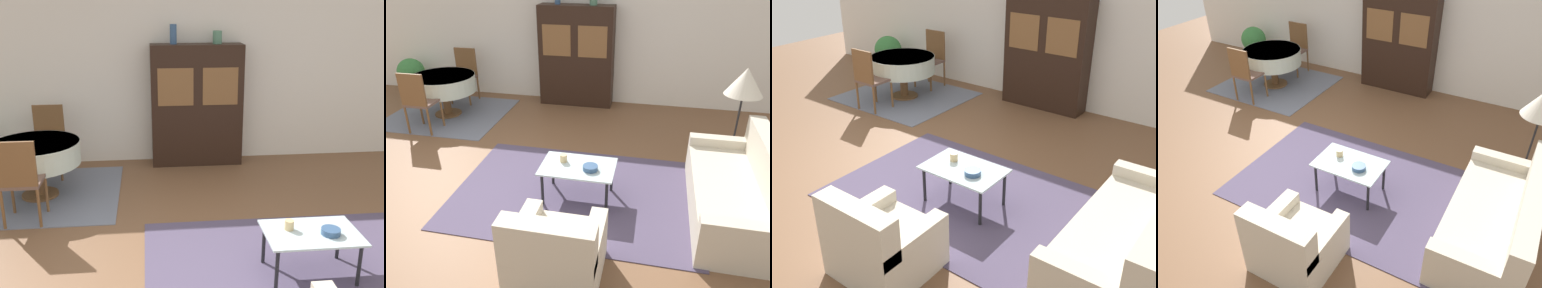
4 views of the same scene
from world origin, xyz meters
The scene contains 14 objects.
ground_plane centered at (0.00, 0.00, 0.00)m, with size 14.00×14.00×0.00m, color brown.
wall_back centered at (0.00, 3.63, 1.35)m, with size 10.00×0.06×2.70m.
area_rug centered at (1.16, 0.24, 0.01)m, with size 3.05×2.13×0.01m.
dining_rug centered at (-1.76, 2.30, 0.01)m, with size 2.09×1.93×0.01m.
couch centered at (3.04, 0.20, 0.30)m, with size 0.90×1.97×0.87m.
armchair centered at (1.27, -1.18, 0.31)m, with size 0.81×0.80×0.84m.
coffee_table centered at (1.19, 0.15, 0.41)m, with size 0.89×0.58×0.45m.
display_cabinet centered at (0.47, 3.38, 0.95)m, with size 1.41×0.40×1.89m.
dining_table centered at (-1.76, 2.27, 0.60)m, with size 1.15×1.15×0.75m.
dining_chair_near centered at (-1.76, 1.47, 0.60)m, with size 0.44×0.44×1.04m.
dining_chair_far centered at (-1.76, 3.07, 0.60)m, with size 0.44×0.44×1.04m.
cup centered at (1.00, 0.22, 0.50)m, with size 0.09×0.09×0.09m.
bowl centered at (1.35, 0.09, 0.48)m, with size 0.18×0.18×0.06m.
potted_plant centered at (-3.03, 3.15, 0.45)m, with size 0.56×0.56×0.78m.
Camera 4 is at (3.06, -3.20, 3.37)m, focal length 35.00 mm.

